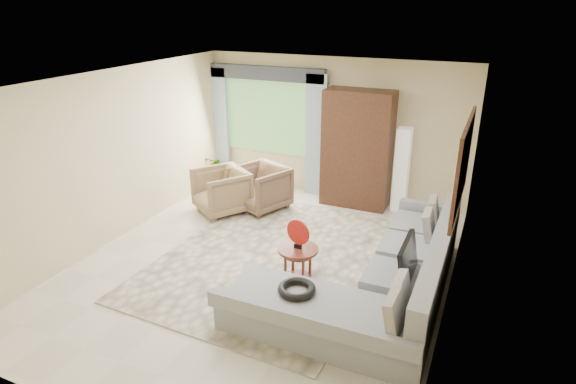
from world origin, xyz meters
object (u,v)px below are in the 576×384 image
at_px(armchair_left, 221,191).
at_px(armchair_right, 260,188).
at_px(coffee_table, 298,265).
at_px(tv_screen, 408,260).
at_px(potted_plant, 214,169).
at_px(floor_lamp, 401,170).
at_px(armoire, 357,149).
at_px(sectional_sofa, 384,283).

distance_m(armchair_left, armchair_right, 0.69).
bearing_deg(coffee_table, armchair_right, 127.97).
bearing_deg(tv_screen, potted_plant, 146.90).
bearing_deg(coffee_table, potted_plant, 137.12).
bearing_deg(armchair_left, tv_screen, 9.17).
distance_m(coffee_table, floor_lamp, 3.11).
bearing_deg(armoire, armchair_right, -149.00).
xyz_separation_m(coffee_table, armchair_left, (-2.14, 1.61, 0.11)).
distance_m(sectional_sofa, coffee_table, 1.14).
bearing_deg(tv_screen, armchair_left, 154.65).
relative_size(potted_plant, armoire, 0.27).
distance_m(coffee_table, potted_plant, 4.20).
height_order(coffee_table, armoire, armoire).
xyz_separation_m(coffee_table, potted_plant, (-3.08, 2.86, 0.00)).
height_order(armoire, floor_lamp, armoire).
xyz_separation_m(sectional_sofa, armoire, (-1.23, 2.90, 0.77)).
height_order(armchair_right, armoire, armoire).
relative_size(sectional_sofa, tv_screen, 4.68).
bearing_deg(armchair_right, sectional_sofa, -12.61).
height_order(tv_screen, armchair_right, tv_screen).
relative_size(potted_plant, floor_lamp, 0.38).
relative_size(armchair_left, floor_lamp, 0.57).
distance_m(sectional_sofa, armchair_left, 3.65).
distance_m(tv_screen, armchair_left, 3.94).
height_order(coffee_table, armchair_right, armchair_right).
xyz_separation_m(tv_screen, potted_plant, (-4.49, 2.92, -0.44)).
height_order(coffee_table, armchair_left, armchair_left).
xyz_separation_m(potted_plant, armoire, (2.99, 0.07, 0.77)).
relative_size(armchair_left, armchair_right, 0.99).
height_order(armchair_left, floor_lamp, floor_lamp).
height_order(coffee_table, floor_lamp, floor_lamp).
bearing_deg(sectional_sofa, armchair_right, 143.78).
relative_size(armchair_right, potted_plant, 1.54).
relative_size(armoire, floor_lamp, 1.40).
bearing_deg(armchair_right, tv_screen, -11.41).
distance_m(tv_screen, floor_lamp, 3.14).
distance_m(armchair_left, potted_plant, 1.56).
bearing_deg(floor_lamp, sectional_sofa, -81.67).
distance_m(coffee_table, armoire, 3.03).
xyz_separation_m(armchair_right, floor_lamp, (2.30, 0.96, 0.35)).
xyz_separation_m(armchair_left, potted_plant, (-0.93, 1.24, -0.11)).
relative_size(armchair_right, floor_lamp, 0.58).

